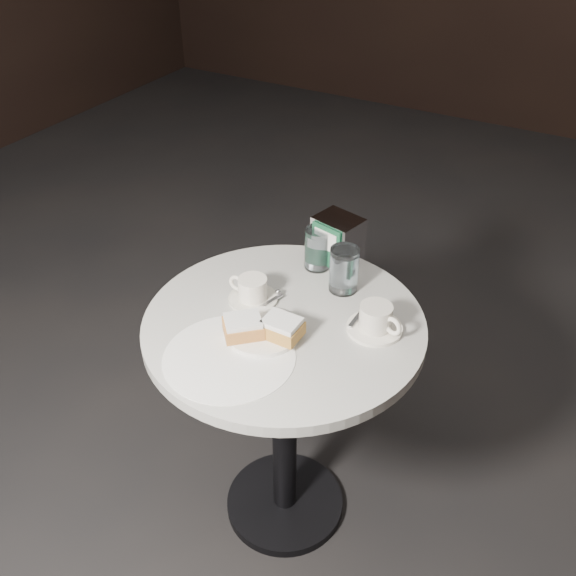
% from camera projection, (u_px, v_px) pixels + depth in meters
% --- Properties ---
extents(ground, '(7.00, 7.00, 0.00)m').
position_uv_depth(ground, '(285.00, 505.00, 2.02)').
color(ground, black).
rests_on(ground, ground).
extents(cafe_table, '(0.70, 0.70, 0.74)m').
position_uv_depth(cafe_table, '(284.00, 378.00, 1.70)').
color(cafe_table, black).
rests_on(cafe_table, ground).
extents(sugar_spill, '(0.35, 0.35, 0.00)m').
position_uv_depth(sugar_spill, '(229.00, 357.00, 1.47)').
color(sugar_spill, white).
rests_on(sugar_spill, cafe_table).
extents(beignet_plate, '(0.24, 0.24, 0.06)m').
position_uv_depth(beignet_plate, '(263.00, 329.00, 1.52)').
color(beignet_plate, white).
rests_on(beignet_plate, cafe_table).
extents(coffee_cup_left, '(0.14, 0.13, 0.07)m').
position_uv_depth(coffee_cup_left, '(252.00, 291.00, 1.63)').
color(coffee_cup_left, silver).
rests_on(coffee_cup_left, cafe_table).
extents(coffee_cup_right, '(0.17, 0.17, 0.07)m').
position_uv_depth(coffee_cup_right, '(376.00, 320.00, 1.53)').
color(coffee_cup_right, white).
rests_on(coffee_cup_right, cafe_table).
extents(water_glass_left, '(0.09, 0.09, 0.12)m').
position_uv_depth(water_glass_left, '(318.00, 249.00, 1.74)').
color(water_glass_left, white).
rests_on(water_glass_left, cafe_table).
extents(water_glass_right, '(0.09, 0.09, 0.12)m').
position_uv_depth(water_glass_right, '(344.00, 270.00, 1.65)').
color(water_glass_right, silver).
rests_on(water_glass_right, cafe_table).
extents(napkin_dispenser, '(0.14, 0.12, 0.14)m').
position_uv_depth(napkin_dispenser, '(337.00, 241.00, 1.75)').
color(napkin_dispenser, white).
rests_on(napkin_dispenser, cafe_table).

